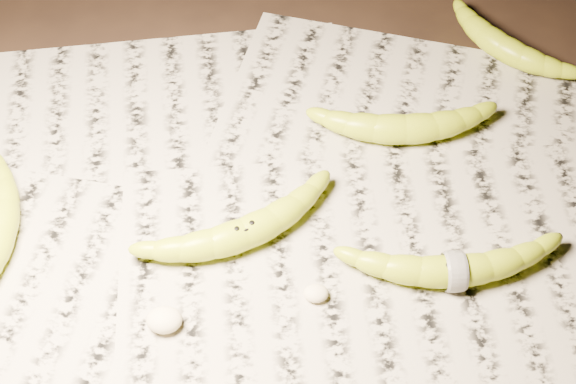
{
  "coord_description": "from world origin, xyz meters",
  "views": [
    {
      "loc": [
        0.02,
        -0.54,
        0.75
      ],
      "look_at": [
        0.02,
        -0.01,
        0.05
      ],
      "focal_mm": 50.0,
      "sensor_mm": 36.0,
      "label": 1
    }
  ],
  "objects_px": {
    "banana_taped": "(454,269)",
    "banana_upper_a": "(405,127)",
    "banana_upper_b": "(503,45)",
    "banana_center": "(244,232)"
  },
  "relations": [
    {
      "from": "banana_taped",
      "to": "banana_center",
      "type": "bearing_deg",
      "value": 163.86
    },
    {
      "from": "banana_center",
      "to": "banana_taped",
      "type": "height_order",
      "value": "banana_center"
    },
    {
      "from": "banana_upper_b",
      "to": "banana_taped",
      "type": "bearing_deg",
      "value": -61.51
    },
    {
      "from": "banana_center",
      "to": "banana_upper_b",
      "type": "height_order",
      "value": "banana_center"
    },
    {
      "from": "banana_center",
      "to": "banana_taped",
      "type": "xyz_separation_m",
      "value": [
        0.22,
        -0.05,
        -0.0
      ]
    },
    {
      "from": "banana_upper_a",
      "to": "banana_upper_b",
      "type": "height_order",
      "value": "banana_upper_a"
    },
    {
      "from": "banana_center",
      "to": "banana_upper_b",
      "type": "xyz_separation_m",
      "value": [
        0.33,
        0.3,
        -0.0
      ]
    },
    {
      "from": "banana_taped",
      "to": "banana_upper_a",
      "type": "distance_m",
      "value": 0.2
    },
    {
      "from": "banana_center",
      "to": "banana_upper_a",
      "type": "height_order",
      "value": "same"
    },
    {
      "from": "banana_upper_a",
      "to": "banana_upper_b",
      "type": "distance_m",
      "value": 0.21
    }
  ]
}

